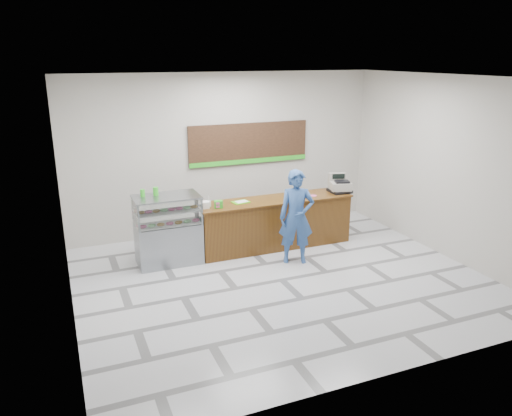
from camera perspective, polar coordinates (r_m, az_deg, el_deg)
name	(u,v)px	position (r m, az deg, el deg)	size (l,w,h in m)	color
floor	(282,280)	(8.99, 2.99, -8.22)	(7.00, 7.00, 0.00)	silver
back_wall	(225,154)	(11.10, -3.51, 6.23)	(7.00, 7.00, 0.00)	#B8B3A9
ceiling	(285,77)	(8.13, 3.38, 14.68)	(7.00, 7.00, 0.00)	silver
sales_counter	(275,223)	(10.31, 2.13, -1.70)	(3.26, 0.76, 1.03)	brown
display_case	(168,229)	(9.60, -10.03, -2.40)	(1.22, 0.72, 1.33)	gray
menu_board	(249,144)	(11.22, -0.78, 7.33)	(2.80, 0.06, 0.90)	black
cash_register	(339,185)	(10.78, 9.52, 2.58)	(0.52, 0.53, 0.39)	black
card_terminal	(298,198)	(10.18, 4.80, 1.15)	(0.08, 0.16, 0.04)	black
serving_tray	(241,202)	(9.91, -1.76, 0.69)	(0.36, 0.29, 0.02)	#5BC917
napkin_box	(205,205)	(9.58, -5.87, 0.36)	(0.15, 0.15, 0.13)	white
straw_cup	(209,204)	(9.68, -5.38, 0.50)	(0.07, 0.07, 0.11)	silver
promo_box	(218,204)	(9.57, -4.31, 0.43)	(0.16, 0.11, 0.14)	green
donut_decal	(313,196)	(10.45, 6.53, 1.42)	(0.16, 0.16, 0.00)	#D2548B
green_cup_left	(143,193)	(9.45, -12.84, 1.68)	(0.08, 0.08, 0.13)	green
green_cup_right	(156,191)	(9.48, -11.39, 1.89)	(0.10, 0.10, 0.15)	green
customer	(296,217)	(9.46, 4.64, -1.03)	(0.66, 0.43, 1.81)	#2D5290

